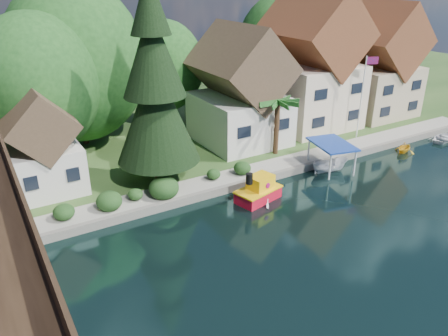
{
  "coord_description": "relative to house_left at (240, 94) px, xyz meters",
  "views": [
    {
      "loc": [
        -14.75,
        -17.57,
        15.53
      ],
      "look_at": [
        -0.69,
        6.0,
        3.19
      ],
      "focal_mm": 35.0,
      "sensor_mm": 36.0,
      "label": 1
    }
  ],
  "objects": [
    {
      "name": "bg_trees",
      "position": [
        -6.0,
        5.25,
        2.15
      ],
      "size": [
        49.9,
        13.3,
        10.57
      ],
      "color": "#382314",
      "rests_on": "bank"
    },
    {
      "name": "boat_canopy",
      "position": [
        3.24,
        -9.19,
        -4.02
      ],
      "size": [
        3.61,
        4.57,
        2.62
      ],
      "color": "silver",
      "rests_on": "ground"
    },
    {
      "name": "conifer",
      "position": [
        -10.2,
        -4.51,
        2.76
      ],
      "size": [
        6.24,
        6.24,
        15.37
      ],
      "color": "#382314",
      "rests_on": "bank"
    },
    {
      "name": "ground",
      "position": [
        -7.0,
        -16.0,
        -5.14
      ],
      "size": [
        140.0,
        140.0,
        0.0
      ],
      "primitive_type": "plane",
      "color": "black",
      "rests_on": "ground"
    },
    {
      "name": "seawall",
      "position": [
        -3.0,
        -8.0,
        -4.83
      ],
      "size": [
        60.0,
        0.4,
        0.62
      ],
      "primitive_type": "cube",
      "color": "slate",
      "rests_on": "ground"
    },
    {
      "name": "shrubs",
      "position": [
        -11.6,
        -6.74,
        -3.91
      ],
      "size": [
        15.76,
        2.47,
        1.7
      ],
      "color": "#143A15",
      "rests_on": "bank"
    },
    {
      "name": "tugboat",
      "position": [
        -4.81,
        -10.18,
        -4.38
      ],
      "size": [
        3.85,
        2.69,
        2.54
      ],
      "color": "red",
      "rests_on": "ground"
    },
    {
      "name": "flagpole",
      "position": [
        10.68,
        -5.25,
        0.26
      ],
      "size": [
        1.18,
        0.51,
        8.0
      ],
      "color": "white",
      "rests_on": "bank"
    },
    {
      "name": "house_left",
      "position": [
        0.0,
        0.0,
        0.0
      ],
      "size": [
        7.64,
        8.64,
        11.02
      ],
      "color": "silver",
      "rests_on": "bank"
    },
    {
      "name": "bank",
      "position": [
        -7.0,
        18.0,
        -4.89
      ],
      "size": [
        140.0,
        52.0,
        0.5
      ],
      "primitive_type": "cube",
      "color": "#28471C",
      "rests_on": "ground"
    },
    {
      "name": "shed",
      "position": [
        -18.0,
        -1.5,
        -1.31
      ],
      "size": [
        5.09,
        5.4,
        7.85
      ],
      "color": "silver",
      "rests_on": "bank"
    },
    {
      "name": "boat_white_a",
      "position": [
        -4.29,
        -9.97,
        -4.72
      ],
      "size": [
        4.73,
        4.04,
        0.83
      ],
      "primitive_type": "imported",
      "rotation": [
        0.0,
        0.0,
        1.92
      ],
      "color": "white",
      "rests_on": "ground"
    },
    {
      "name": "promenade",
      "position": [
        -1.0,
        -6.7,
        -4.61
      ],
      "size": [
        50.0,
        2.6,
        0.06
      ],
      "primitive_type": "cube",
      "color": "gray",
      "rests_on": "bank"
    },
    {
      "name": "house_center",
      "position": [
        9.0,
        0.5,
        1.28
      ],
      "size": [
        8.65,
        9.18,
        13.89
      ],
      "color": "beige",
      "rests_on": "bank"
    },
    {
      "name": "boat_yellow",
      "position": [
        12.4,
        -9.48,
        -4.56
      ],
      "size": [
        2.6,
        2.39,
        1.16
      ],
      "primitive_type": "imported",
      "rotation": [
        0.0,
        0.0,
        1.82
      ],
      "color": "yellow",
      "rests_on": "ground"
    },
    {
      "name": "house_right",
      "position": [
        18.0,
        0.0,
        0.64
      ],
      "size": [
        8.15,
        8.64,
        12.45
      ],
      "color": "tan",
      "rests_on": "bank"
    },
    {
      "name": "boat_white_b",
      "position": [
        18.59,
        -9.42,
        -4.79
      ],
      "size": [
        3.89,
        3.18,
        0.71
      ],
      "primitive_type": "imported",
      "rotation": [
        0.0,
        0.0,
        1.81
      ],
      "color": "white",
      "rests_on": "ground"
    },
    {
      "name": "palm_tree",
      "position": [
        1.08,
        -4.41,
        -0.01
      ],
      "size": [
        4.81,
        4.81,
        5.3
      ],
      "color": "#382314",
      "rests_on": "bank"
    }
  ]
}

